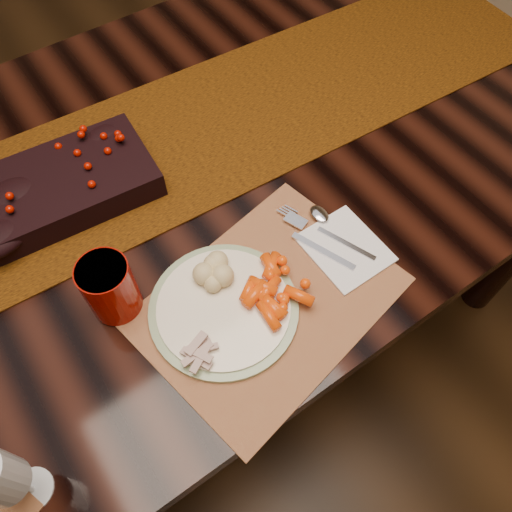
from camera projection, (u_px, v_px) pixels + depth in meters
floor at (199, 331)px, 1.60m from camera, size 5.00×5.00×0.00m
dining_table at (184, 273)px, 1.28m from camera, size 1.80×1.00×0.75m
table_runner at (167, 146)px, 1.00m from camera, size 1.83×0.47×0.00m
centerpiece at (53, 186)px, 0.90m from camera, size 0.37×0.21×0.07m
placemat_main at (269, 301)px, 0.82m from camera, size 0.45×0.37×0.00m
dinner_plate at (224, 308)px, 0.80m from camera, size 0.31×0.31×0.01m
baby_carrots at (263, 294)px, 0.79m from camera, size 0.13×0.12×0.02m
mashed_potatoes at (213, 273)px, 0.80m from camera, size 0.10×0.09×0.05m
turkey_shreds at (203, 346)px, 0.75m from camera, size 0.09×0.09×0.02m
napkin at (345, 248)px, 0.87m from camera, size 0.12×0.14×0.00m
fork at (316, 243)px, 0.87m from camera, size 0.08×0.15×0.00m
spoon at (338, 234)px, 0.88m from camera, size 0.08×0.14×0.00m
red_cup at (110, 288)px, 0.77m from camera, size 0.09×0.09×0.11m
wine_glass at (7, 482)px, 0.60m from camera, size 0.07×0.07×0.16m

